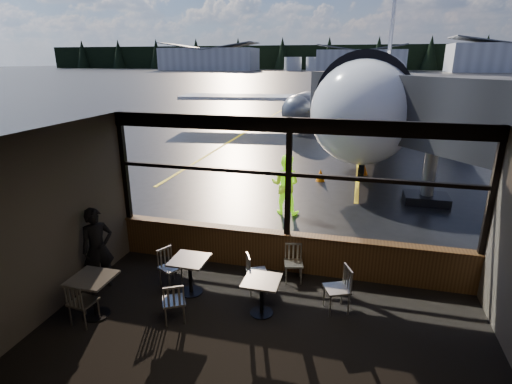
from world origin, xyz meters
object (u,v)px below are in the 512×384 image
at_px(passenger, 98,248).
at_px(chair_mid_s, 174,301).
at_px(cafe_table_left, 94,297).
at_px(jet_bridge, 430,137).
at_px(chair_near_n, 293,264).
at_px(cone_wing, 267,123).
at_px(chair_near_w, 257,273).
at_px(cone_extra, 364,170).
at_px(ground_crew, 285,184).
at_px(cafe_table_near, 262,297).
at_px(chair_near_e, 337,289).
at_px(chair_left_s, 83,302).
at_px(chair_mid_w, 170,268).
at_px(cone_nose, 320,175).
at_px(cafe_table_mid, 190,276).
at_px(airliner, 384,49).

bearing_deg(passenger, chair_mid_s, -70.51).
bearing_deg(cafe_table_left, jet_bridge, 50.11).
xyz_separation_m(chair_near_n, cone_wing, (-5.33, 20.72, -0.15)).
relative_size(jet_bridge, cafe_table_left, 12.79).
height_order(chair_near_w, cone_extra, chair_near_w).
distance_m(jet_bridge, ground_crew, 4.89).
bearing_deg(cafe_table_near, chair_near_e, 18.44).
bearing_deg(passenger, cafe_table_left, -111.85).
bearing_deg(chair_near_n, cafe_table_left, 19.73).
height_order(chair_left_s, cone_wing, chair_left_s).
bearing_deg(chair_near_w, passenger, -105.21).
height_order(chair_mid_w, cone_nose, chair_mid_w).
xyz_separation_m(chair_near_e, cone_wing, (-6.30, 21.61, -0.20)).
height_order(cafe_table_mid, chair_mid_s, chair_mid_s).
relative_size(chair_near_w, chair_mid_w, 1.02).
xyz_separation_m(jet_bridge, chair_near_n, (-3.37, -5.93, -1.87)).
distance_m(cafe_table_near, chair_mid_w, 2.17).
bearing_deg(chair_near_n, chair_mid_w, 5.76).
xyz_separation_m(chair_near_w, cone_extra, (2.18, 9.82, -0.21)).
relative_size(chair_mid_w, ground_crew, 0.45).
distance_m(cafe_table_near, chair_near_e, 1.44).
bearing_deg(cafe_table_mid, cafe_table_left, -140.56).
bearing_deg(chair_near_w, cafe_table_mid, -99.18).
bearing_deg(cone_wing, chair_near_w, -77.66).
xyz_separation_m(jet_bridge, ground_crew, (-4.30, -1.90, -1.35)).
distance_m(cafe_table_mid, passenger, 2.03).
distance_m(passenger, ground_crew, 6.06).
height_order(cafe_table_left, ground_crew, ground_crew).
bearing_deg(chair_near_e, chair_near_w, 56.49).
xyz_separation_m(chair_left_s, passenger, (-0.48, 1.20, 0.45)).
relative_size(chair_mid_s, cone_extra, 1.94).
xyz_separation_m(chair_near_n, cone_extra, (1.52, 9.22, -0.20)).
xyz_separation_m(jet_bridge, chair_left_s, (-6.82, -8.35, -1.85)).
bearing_deg(cafe_table_near, cafe_table_left, -164.50).
xyz_separation_m(chair_near_e, ground_crew, (-1.91, 4.92, 0.47)).
distance_m(jet_bridge, chair_near_e, 7.45).
height_order(cafe_table_left, chair_mid_w, chair_mid_w).
relative_size(cafe_table_mid, cone_wing, 1.48).
relative_size(cafe_table_near, cafe_table_mid, 0.93).
bearing_deg(cafe_table_near, cafe_table_mid, 168.04).
distance_m(chair_near_n, cone_extra, 9.34).
distance_m(airliner, chair_mid_w, 22.12).
bearing_deg(jet_bridge, chair_near_n, -119.57).
xyz_separation_m(chair_near_w, ground_crew, (-0.27, 4.63, 0.51)).
height_order(chair_mid_w, ground_crew, ground_crew).
relative_size(jet_bridge, chair_mid_w, 12.44).
bearing_deg(chair_left_s, chair_near_e, 26.47).
distance_m(cafe_table_mid, chair_near_w, 1.38).
bearing_deg(cafe_table_near, chair_left_s, -160.56).
xyz_separation_m(chair_near_n, ground_crew, (-0.93, 4.03, 0.52)).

